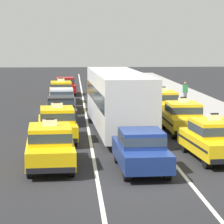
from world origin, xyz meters
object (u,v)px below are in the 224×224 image
at_px(sedan_left_third, 61,109).
at_px(pedestrian_by_storefront, 185,93).
at_px(taxi_right_third, 163,103).
at_px(taxi_left_nearest, 50,145).
at_px(sedan_right_fourth, 149,96).
at_px(sedan_center_nearest, 141,149).
at_px(taxi_right_second, 183,117).
at_px(sedan_left_fourth, 62,99).
at_px(taxi_center_third, 108,97).
at_px(taxi_right_nearest, 213,139).
at_px(taxi_left_second, 57,123).
at_px(taxi_right_fifth, 140,89).
at_px(taxi_left_fifth, 61,91).
at_px(bus_center_second, 118,98).
at_px(sedan_left_sixth, 65,85).

xyz_separation_m(sedan_left_third, pedestrian_by_storefront, (9.06, 7.24, 0.16)).
bearing_deg(taxi_right_third, taxi_left_nearest, -116.17).
bearing_deg(sedan_left_third, sedan_right_fourth, 48.50).
relative_size(sedan_left_third, taxi_right_third, 0.96).
relative_size(sedan_left_third, sedan_center_nearest, 1.01).
height_order(sedan_left_third, sedan_right_fourth, same).
height_order(taxi_right_second, taxi_right_third, same).
relative_size(sedan_left_fourth, taxi_right_third, 0.95).
xyz_separation_m(taxi_center_third, taxi_right_nearest, (3.28, -16.73, 0.00)).
xyz_separation_m(taxi_center_third, taxi_right_third, (3.28, -4.12, 0.00)).
distance_m(taxi_left_second, taxi_right_nearest, 7.99).
relative_size(taxi_center_third, taxi_right_third, 1.00).
bearing_deg(taxi_right_third, taxi_right_fifth, 91.36).
relative_size(taxi_left_fifth, bus_center_second, 0.41).
bearing_deg(taxi_right_third, taxi_right_nearest, -89.97).
relative_size(taxi_left_second, sedan_left_third, 1.06).
distance_m(sedan_left_sixth, taxi_right_fifth, 7.60).
xyz_separation_m(taxi_left_nearest, bus_center_second, (3.31, 8.06, 0.94)).
relative_size(taxi_center_third, taxi_right_second, 1.01).
relative_size(taxi_left_fifth, taxi_right_third, 1.01).
bearing_deg(taxi_right_nearest, sedan_right_fourth, 90.54).
bearing_deg(bus_center_second, pedestrian_by_storefront, 60.91).
bearing_deg(taxi_left_fifth, sedan_right_fourth, -28.07).
distance_m(sedan_left_third, taxi_right_third, 6.85).
bearing_deg(sedan_left_third, sedan_left_sixth, 89.89).
distance_m(sedan_left_third, sedan_center_nearest, 12.67).
xyz_separation_m(taxi_left_nearest, sedan_left_third, (0.16, 11.46, -0.03)).
distance_m(taxi_right_second, sedan_right_fourth, 11.35).
bearing_deg(taxi_center_third, taxi_right_third, -51.47).
height_order(sedan_left_sixth, bus_center_second, bus_center_second).
bearing_deg(sedan_right_fourth, bus_center_second, -106.86).
relative_size(taxi_left_nearest, taxi_left_fifth, 1.00).
bearing_deg(sedan_right_fourth, sedan_left_fourth, -164.75).
xyz_separation_m(taxi_left_second, bus_center_second, (3.19, 2.54, 0.94)).
relative_size(taxi_left_nearest, bus_center_second, 0.41).
distance_m(taxi_center_third, pedestrian_by_storefront, 5.92).
xyz_separation_m(taxi_left_second, pedestrian_by_storefront, (9.11, 13.19, 0.13)).
relative_size(taxi_left_fifth, sedan_left_sixth, 1.05).
height_order(sedan_center_nearest, taxi_center_third, taxi_center_third).
relative_size(sedan_left_fourth, taxi_left_fifth, 0.94).
bearing_deg(sedan_right_fourth, taxi_center_third, -163.18).
height_order(sedan_left_fourth, sedan_left_sixth, same).
bearing_deg(sedan_left_sixth, taxi_right_fifth, -34.88).
height_order(sedan_center_nearest, taxi_right_fifth, taxi_right_fifth).
xyz_separation_m(sedan_left_sixth, sedan_center_nearest, (3.26, -28.84, 0.00)).
bearing_deg(sedan_right_fourth, taxi_right_second, -89.03).
distance_m(taxi_right_third, taxi_right_fifth, 10.14).
bearing_deg(taxi_left_nearest, taxi_right_second, 47.41).
bearing_deg(bus_center_second, taxi_left_second, -141.44).
height_order(taxi_left_nearest, sedan_right_fourth, taxi_left_nearest).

